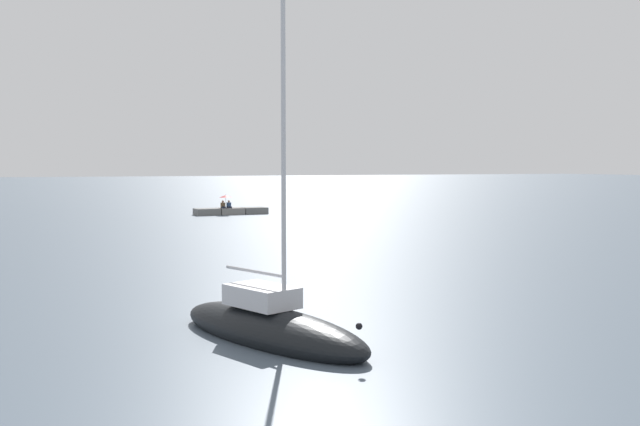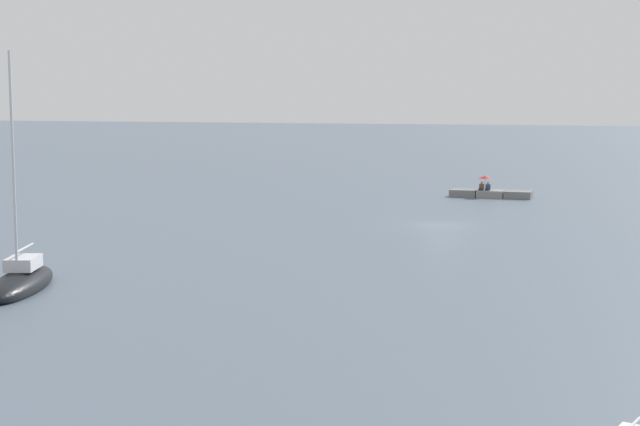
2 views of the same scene
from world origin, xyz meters
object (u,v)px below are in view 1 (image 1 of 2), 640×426
sailboat_black_outer (270,327)px  umbrella_open_red (226,196)px  person_seated_blue_left (229,205)px  person_seated_brown_right (223,205)px

sailboat_black_outer → umbrella_open_red: bearing=-124.5°
person_seated_blue_left → umbrella_open_red: 0.91m
umbrella_open_red → person_seated_brown_right: bearing=14.4°
person_seated_blue_left → person_seated_brown_right: (0.56, -0.07, 0.00)m
umbrella_open_red → sailboat_black_outer: sailboat_black_outer is taller
umbrella_open_red → sailboat_black_outer: size_ratio=0.12×
umbrella_open_red → sailboat_black_outer: (12.31, 47.08, -1.36)m
person_seated_blue_left → person_seated_brown_right: same height
sailboat_black_outer → person_seated_brown_right: bearing=-124.2°
person_seated_blue_left → sailboat_black_outer: bearing=76.2°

